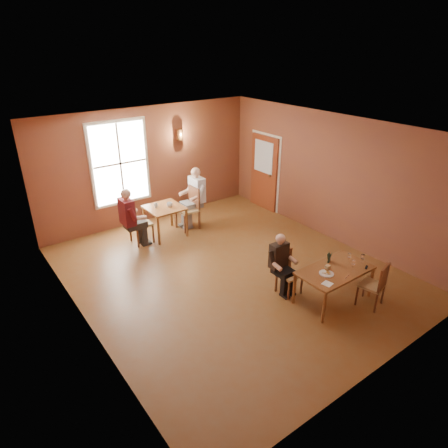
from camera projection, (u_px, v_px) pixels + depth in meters
ground at (230, 272)px, 8.47m from camera, size 6.00×7.00×0.01m
wall_back at (149, 165)px, 10.39m from camera, size 6.00×0.04×3.00m
wall_front at (389, 289)px, 5.28m from camera, size 6.00×0.04×3.00m
wall_left at (77, 250)px, 6.22m from camera, size 0.04×7.00×3.00m
wall_right at (331, 178)px, 9.44m from camera, size 0.04×7.00×3.00m
ceiling at (231, 130)px, 7.20m from camera, size 6.00×7.00×0.04m
window at (120, 163)px, 9.84m from camera, size 1.36×0.10×1.96m
door at (264, 173)px, 11.28m from camera, size 0.12×1.04×2.10m
wall_sconce at (180, 135)px, 10.50m from camera, size 0.16×0.16×0.28m
main_table at (333, 285)px, 7.45m from camera, size 1.40×0.79×0.66m
chair_diner_main at (290, 274)px, 7.61m from camera, size 0.38×0.38×0.86m
diner_main at (291, 267)px, 7.53m from camera, size 0.47×0.47×1.16m
chair_empty at (372, 284)px, 7.26m from camera, size 0.48×0.48×0.89m
plate_food at (326, 273)px, 7.16m from camera, size 0.35×0.35×0.03m
sandwich at (327, 268)px, 7.26m from camera, size 0.08×0.07×0.09m
goblet_a at (349, 257)px, 7.58m from camera, size 0.07×0.07×0.16m
goblet_b at (363, 258)px, 7.51m from camera, size 0.07×0.07×0.18m
goblet_c at (353, 264)px, 7.34m from camera, size 0.08×0.08×0.16m
menu_stand at (329, 258)px, 7.52m from camera, size 0.12×0.09×0.18m
knife at (347, 277)px, 7.08m from camera, size 0.19×0.05×0.00m
napkin at (327, 284)px, 6.88m from camera, size 0.19×0.19×0.01m
sunglasses at (366, 267)px, 7.37m from camera, size 0.13×0.09×0.02m
second_table at (165, 221)px, 9.92m from camera, size 0.85×0.85×0.75m
chair_diner_white at (187, 209)px, 10.20m from camera, size 0.48×0.48×1.09m
diner_white at (188, 201)px, 10.13m from camera, size 0.60×0.60×1.49m
chair_diner_maroon at (141, 223)px, 9.51m from camera, size 0.45×0.45×1.01m
diner_maroon at (139, 215)px, 9.41m from camera, size 0.57×0.57×1.41m
cup_a at (170, 205)px, 9.75m from camera, size 0.14×0.14×0.11m
cup_b at (156, 206)px, 9.71m from camera, size 0.14×0.14×0.10m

